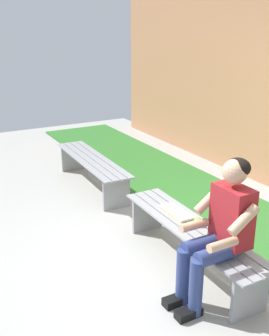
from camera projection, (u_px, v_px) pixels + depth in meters
The scene contains 7 objects.
ground_plane at pixel (51, 240), 4.50m from camera, with size 10.00×7.00×0.04m, color #9E9E99.
grass_strip at pixel (202, 200), 5.43m from camera, with size 9.00×1.41×0.03m, color #2D6B28.
bench_near at pixel (190, 235), 3.88m from camera, with size 1.90×0.46×0.43m.
bench_far at pixel (92, 165), 5.80m from camera, with size 1.89×0.46×0.43m.
person_seated at pixel (220, 227), 3.30m from camera, with size 0.50×0.69×1.23m.
apple at pixel (198, 222), 3.84m from camera, with size 0.08×0.08×0.08m, color #72B738.
book_open at pixel (176, 212), 4.10m from camera, with size 0.42×0.17×0.02m.
Camera 1 is at (-2.76, 2.13, 2.21)m, focal length 44.07 mm.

